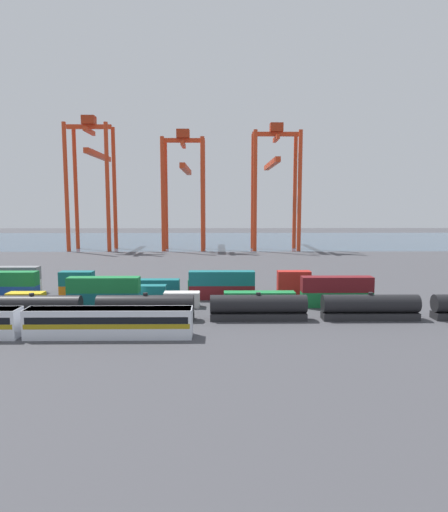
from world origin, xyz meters
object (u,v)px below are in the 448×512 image
Objects in this scene: gantry_crane_west at (92,171)px; freight_tank_row at (258,307)px; shipping_container_5 at (182,299)px; shipping_container_3 at (104,300)px; gantry_crane_central at (184,179)px; gantry_crane_east at (275,175)px; passenger_train at (23,322)px; shipping_container_2 at (26,300)px.

freight_tank_row is at bearing -62.87° from gantry_crane_west.
shipping_container_5 is at bearing -66.65° from gantry_crane_west.
gantry_crane_central reaches higher than shipping_container_3.
shipping_container_3 is at bearing -112.67° from gantry_crane_east.
shipping_container_3 is 110.99m from gantry_crane_east.
shipping_container_2 is at bearing 112.44° from passenger_train.
passenger_train is 7.35× the size of shipping_container_5.
freight_tank_row reaches higher than shipping_container_3.
gantry_crane_west is 1.05× the size of gantry_crane_east.
shipping_container_2 is (-38.70, 8.47, -0.65)m from freight_tank_row.
freight_tank_row is at bearing 15.13° from passenger_train.
passenger_train is 7.35× the size of shipping_container_2.
gantry_crane_west is at bearing 113.35° from shipping_container_5.
freight_tank_row is 112.14m from gantry_crane_east.
freight_tank_row is 1.72× the size of gantry_crane_east.
gantry_crane_west reaches higher than shipping_container_5.
gantry_crane_east is at bearing 81.58° from freight_tank_row.
shipping_container_5 is 102.81m from gantry_crane_central.
shipping_container_2 is 103.63m from gantry_crane_west.
passenger_train is at bearing -67.56° from shipping_container_2.
gantry_crane_central is at bearing 100.19° from freight_tank_row.
shipping_container_2 is 1.00× the size of shipping_container_5.
shipping_container_3 is 0.27× the size of gantry_crane_central.
freight_tank_row is 13.68× the size of shipping_container_2.
gantry_crane_west is 1.11× the size of gantry_crane_central.
shipping_container_5 is at bearing 41.27° from passenger_train.
gantry_crane_central reaches higher than passenger_train.
shipping_container_2 is at bearing 180.00° from shipping_container_3.
freight_tank_row is at bearing -79.81° from gantry_crane_central.
gantry_crane_west reaches higher than gantry_crane_central.
freight_tank_row reaches higher than shipping_container_5.
shipping_container_3 is 102.75m from gantry_crane_central.
freight_tank_row is (31.67, 8.56, -0.20)m from passenger_train.
gantry_crane_east is (35.28, 0.00, 1.58)m from gantry_crane_central.
gantry_crane_west is at bearing 99.22° from shipping_container_2.
shipping_container_2 is at bearing 180.00° from shipping_container_5.
passenger_train is 0.93× the size of gantry_crane_east.
shipping_container_3 is (13.22, 0.00, 0.00)m from shipping_container_2.
freight_tank_row is at bearing -98.42° from gantry_crane_east.
passenger_train is 128.42m from gantry_crane_east.
gantry_crane_west reaches higher than freight_tank_row.
freight_tank_row is at bearing -12.34° from shipping_container_2.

